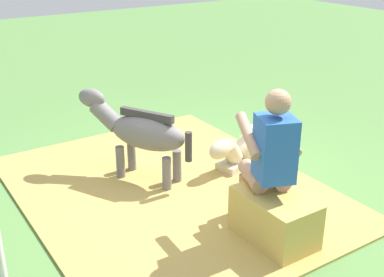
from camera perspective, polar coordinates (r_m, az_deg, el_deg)
ground_plane at (r=4.95m, az=1.39°, el=-6.19°), size 24.00×24.00×0.00m
hay_patch at (r=4.98m, az=-2.58°, el=-5.84°), size 3.41×2.70×0.02m
hay_bale at (r=4.18m, az=9.41°, el=-9.04°), size 0.69×0.43×0.42m
person_seated at (r=4.07m, az=8.85°, el=-1.98°), size 0.72×0.57×1.30m
pony_standing at (r=5.02m, az=-5.99°, el=0.82°), size 1.23×0.80×0.89m
pony_lying at (r=5.63m, az=7.38°, el=-0.51°), size 0.61×1.36×0.42m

